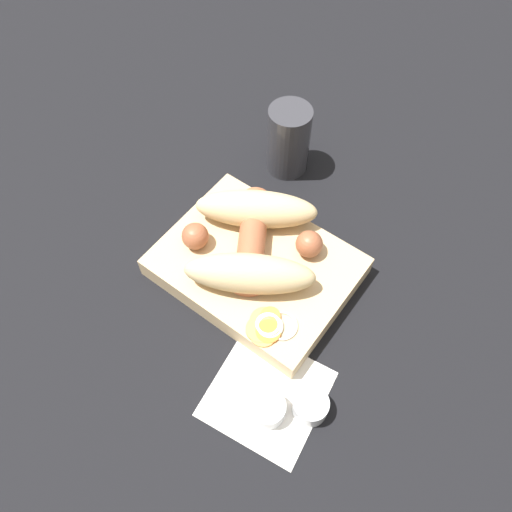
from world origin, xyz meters
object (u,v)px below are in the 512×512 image
(sausage, at_px, (252,240))
(condiment_cup_far, at_px, (310,407))
(food_tray, at_px, (256,267))
(drink_glass, at_px, (289,140))
(bread_roll, at_px, (253,240))
(condiment_cup_near, at_px, (268,410))

(sausage, relative_size, condiment_cup_far, 3.93)
(food_tray, xyz_separation_m, drink_glass, (-0.08, 0.18, 0.04))
(food_tray, height_order, bread_roll, bread_roll)
(condiment_cup_near, distance_m, condiment_cup_far, 0.05)
(sausage, distance_m, condiment_cup_far, 0.21)
(food_tray, xyz_separation_m, condiment_cup_near, (0.12, -0.14, -0.00))
(sausage, xyz_separation_m, drink_glass, (-0.06, 0.17, 0.00))
(food_tray, distance_m, drink_glass, 0.20)
(condiment_cup_far, height_order, drink_glass, drink_glass)
(bread_roll, bearing_deg, food_tray, -38.76)
(bread_roll, bearing_deg, sausage, 143.39)
(sausage, bearing_deg, drink_glass, 109.82)
(bread_roll, distance_m, condiment_cup_near, 0.20)
(sausage, xyz_separation_m, condiment_cup_near, (0.14, -0.15, -0.04))
(drink_glass, bearing_deg, condiment_cup_far, -51.13)
(bread_roll, distance_m, drink_glass, 0.18)
(condiment_cup_near, bearing_deg, sausage, 131.89)
(bread_roll, xyz_separation_m, condiment_cup_near, (0.13, -0.15, -0.04))
(condiment_cup_far, distance_m, drink_glass, 0.37)
(food_tray, bearing_deg, drink_glass, 112.92)
(bread_roll, relative_size, sausage, 1.34)
(condiment_cup_near, bearing_deg, condiment_cup_far, 40.82)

